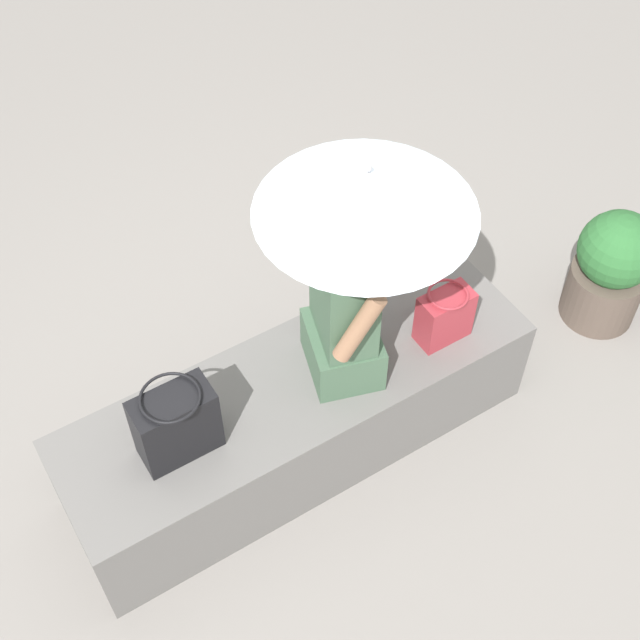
% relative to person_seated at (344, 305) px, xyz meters
% --- Properties ---
extents(ground_plane, '(14.00, 14.00, 0.00)m').
position_rel_person_seated_xyz_m(ground_plane, '(-0.21, 0.02, -0.88)').
color(ground_plane, gray).
extents(stone_bench, '(2.08, 0.62, 0.50)m').
position_rel_person_seated_xyz_m(stone_bench, '(-0.21, 0.02, -0.64)').
color(stone_bench, slate).
rests_on(stone_bench, ground).
extents(person_seated, '(0.37, 0.51, 0.90)m').
position_rel_person_seated_xyz_m(person_seated, '(0.00, 0.00, 0.00)').
color(person_seated, '#47664C').
rests_on(person_seated, stone_bench).
extents(parasol, '(0.81, 0.81, 1.06)m').
position_rel_person_seated_xyz_m(parasol, '(0.08, -0.00, 0.55)').
color(parasol, '#B7B7BC').
rests_on(parasol, stone_bench).
extents(handbag_black, '(0.31, 0.23, 0.35)m').
position_rel_person_seated_xyz_m(handbag_black, '(-0.76, -0.00, -0.22)').
color(handbag_black, black).
rests_on(handbag_black, stone_bench).
extents(tote_bag_canvas, '(0.23, 0.17, 0.27)m').
position_rel_person_seated_xyz_m(tote_bag_canvas, '(0.45, -0.09, -0.25)').
color(tote_bag_canvas, '#B2333D').
rests_on(tote_bag_canvas, stone_bench).
extents(planter_near, '(0.39, 0.39, 0.65)m').
position_rel_person_seated_xyz_m(planter_near, '(1.52, -0.10, -0.55)').
color(planter_near, brown).
rests_on(planter_near, ground).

